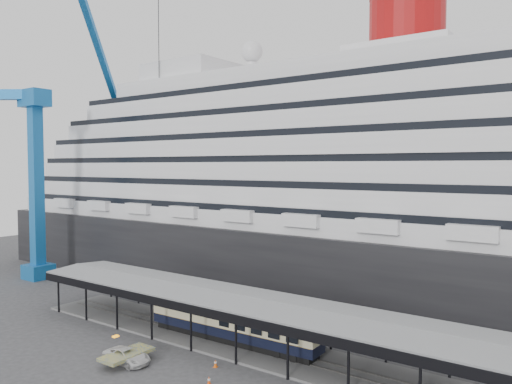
# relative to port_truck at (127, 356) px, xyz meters

# --- Properties ---
(ground) EXTENTS (200.00, 200.00, 0.00)m
(ground) POSITION_rel_port_truck_xyz_m (5.71, 4.94, -0.70)
(ground) COLOR #38383A
(ground) RESTS_ON ground
(cruise_ship) EXTENTS (130.00, 30.00, 43.90)m
(cruise_ship) POSITION_rel_port_truck_xyz_m (5.76, 36.94, 17.65)
(cruise_ship) COLOR black
(cruise_ship) RESTS_ON ground
(platform_canopy) EXTENTS (56.00, 9.18, 5.30)m
(platform_canopy) POSITION_rel_port_truck_xyz_m (5.71, 9.94, 1.67)
(platform_canopy) COLOR slate
(platform_canopy) RESTS_ON ground
(crane_blue) EXTENTS (22.63, 19.19, 47.60)m
(crane_blue) POSITION_rel_port_truck_xyz_m (-39.40, 15.56, 19.26)
(crane_blue) COLOR #1764AE
(crane_blue) RESTS_ON ground
(port_truck) EXTENTS (5.03, 2.36, 1.39)m
(port_truck) POSITION_rel_port_truck_xyz_m (0.00, 0.00, 0.00)
(port_truck) COLOR silver
(port_truck) RESTS_ON ground
(pullman_carriage) EXTENTS (20.62, 3.11, 20.19)m
(pullman_carriage) POSITION_rel_port_truck_xyz_m (4.86, 9.94, 1.77)
(pullman_carriage) COLOR black
(pullman_carriage) RESTS_ON ground
(traffic_cone_left) EXTENTS (0.53, 0.53, 0.79)m
(traffic_cone_left) POSITION_rel_port_truck_xyz_m (-1.43, 2.55, -0.30)
(traffic_cone_left) COLOR red
(traffic_cone_left) RESTS_ON ground
(traffic_cone_mid) EXTENTS (0.49, 0.49, 0.77)m
(traffic_cone_mid) POSITION_rel_port_truck_xyz_m (9.47, 0.97, -0.31)
(traffic_cone_mid) COLOR #F34C0D
(traffic_cone_mid) RESTS_ON ground
(traffic_cone_right) EXTENTS (0.45, 0.45, 0.74)m
(traffic_cone_right) POSITION_rel_port_truck_xyz_m (7.46, 4.19, -0.33)
(traffic_cone_right) COLOR #EE5B0D
(traffic_cone_right) RESTS_ON ground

